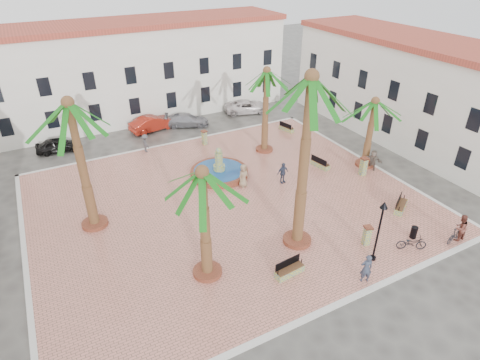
{
  "coord_description": "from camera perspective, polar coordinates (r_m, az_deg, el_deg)",
  "views": [
    {
      "loc": [
        -10.27,
        -21.29,
        15.72
      ],
      "look_at": [
        1.0,
        0.0,
        1.6
      ],
      "focal_mm": 30.0,
      "sensor_mm": 36.0,
      "label": 1
    }
  ],
  "objects": [
    {
      "name": "palm_nw",
      "position": [
        24.29,
        -22.88,
        8.12
      ],
      "size": [
        5.32,
        5.32,
        8.6
      ],
      "color": "brown",
      "rests_on": "plaza"
    },
    {
      "name": "car_black",
      "position": [
        38.64,
        -24.4,
        4.57
      ],
      "size": [
        3.87,
        1.88,
        1.27
      ],
      "primitive_type": "imported",
      "rotation": [
        0.0,
        0.0,
        1.47
      ],
      "color": "black",
      "rests_on": "ground"
    },
    {
      "name": "lamppost_s",
      "position": [
        23.11,
        19.38,
        -5.57
      ],
      "size": [
        0.43,
        0.43,
        3.94
      ],
      "color": "black",
      "rests_on": "plaza"
    },
    {
      "name": "car_red",
      "position": [
        40.4,
        -12.34,
        7.89
      ],
      "size": [
        4.7,
        2.41,
        1.48
      ],
      "primitive_type": "imported",
      "rotation": [
        0.0,
        0.0,
        1.77
      ],
      "color": "maroon",
      "rests_on": "ground"
    },
    {
      "name": "palm_ne",
      "position": [
        33.19,
        3.79,
        13.96
      ],
      "size": [
        4.82,
        4.82,
        7.36
      ],
      "color": "brown",
      "rests_on": "plaza"
    },
    {
      "name": "kerb_w",
      "position": [
        26.56,
        -28.23,
        -10.03
      ],
      "size": [
        0.3,
        22.3,
        0.16
      ],
      "primitive_type": "cube",
      "color": "silver",
      "rests_on": "ground"
    },
    {
      "name": "kerb_n",
      "position": [
        37.32,
        -9.34,
        5.18
      ],
      "size": [
        26.3,
        0.3,
        0.16
      ],
      "primitive_type": "cube",
      "color": "silver",
      "rests_on": "ground"
    },
    {
      "name": "building_east",
      "position": [
        39.8,
        23.98,
        11.45
      ],
      "size": [
        7.4,
        26.4,
        9.0
      ],
      "rotation": [
        0.0,
        0.0,
        1.57
      ],
      "color": "white",
      "rests_on": "ground"
    },
    {
      "name": "car_white",
      "position": [
        44.06,
        1.01,
        10.4
      ],
      "size": [
        5.25,
        3.45,
        1.34
      ],
      "primitive_type": "imported",
      "rotation": [
        0.0,
        0.0,
        1.3
      ],
      "color": "white",
      "rests_on": "ground"
    },
    {
      "name": "bench_ne",
      "position": [
        39.47,
        6.63,
        7.31
      ],
      "size": [
        0.84,
        1.67,
        0.84
      ],
      "rotation": [
        0.0,
        0.0,
        1.8
      ],
      "color": "#8B9B5F",
      "rests_on": "plaza"
    },
    {
      "name": "bench_se",
      "position": [
        29.4,
        21.87,
        -3.47
      ],
      "size": [
        1.8,
        1.39,
        0.94
      ],
      "rotation": [
        0.0,
        0.0,
        0.55
      ],
      "color": "#8B9B5F",
      "rests_on": "plaza"
    },
    {
      "name": "pedestrian_fountain_a",
      "position": [
        29.56,
        0.49,
        0.63
      ],
      "size": [
        1.01,
        0.81,
        1.8
      ],
      "primitive_type": "imported",
      "rotation": [
        0.0,
        0.0,
        0.3
      ],
      "color": "#987F61",
      "rests_on": "plaza"
    },
    {
      "name": "lamppost_e",
      "position": [
        33.99,
        10.01,
        8.13
      ],
      "size": [
        0.47,
        0.47,
        4.37
      ],
      "color": "black",
      "rests_on": "plaza"
    },
    {
      "name": "bollard_se",
      "position": [
        25.23,
        17.6,
        -7.49
      ],
      "size": [
        0.56,
        0.56,
        1.3
      ],
      "rotation": [
        0.0,
        0.0,
        -0.24
      ],
      "color": "#8B9B5F",
      "rests_on": "plaza"
    },
    {
      "name": "building_north",
      "position": [
        43.93,
        -13.97,
        15.08
      ],
      "size": [
        30.4,
        7.4,
        9.5
      ],
      "color": "white",
      "rests_on": "ground"
    },
    {
      "name": "bicycle_b",
      "position": [
        27.68,
        28.31,
        -6.79
      ],
      "size": [
        1.76,
        0.76,
        1.02
      ],
      "primitive_type": "imported",
      "rotation": [
        0.0,
        0.0,
        1.74
      ],
      "color": "black",
      "rests_on": "plaza"
    },
    {
      "name": "bicycle_a",
      "position": [
        25.92,
        23.21,
        -8.19
      ],
      "size": [
        1.83,
        1.4,
        0.92
      ],
      "primitive_type": "imported",
      "rotation": [
        0.0,
        0.0,
        1.05
      ],
      "color": "black",
      "rests_on": "plaza"
    },
    {
      "name": "cyclist_b",
      "position": [
        27.71,
        28.88,
        -5.95
      ],
      "size": [
        0.87,
        0.68,
        1.77
      ],
      "primitive_type": "imported",
      "rotation": [
        0.0,
        0.0,
        3.15
      ],
      "color": "brown",
      "rests_on": "plaza"
    },
    {
      "name": "bench_s",
      "position": [
        22.56,
        7.04,
        -12.65
      ],
      "size": [
        1.79,
        0.7,
        0.92
      ],
      "rotation": [
        0.0,
        0.0,
        0.09
      ],
      "color": "#8B9B5F",
      "rests_on": "plaza"
    },
    {
      "name": "ground",
      "position": [
        28.39,
        -1.79,
        -3.27
      ],
      "size": [
        120.0,
        120.0,
        0.0
      ],
      "primitive_type": "plane",
      "color": "#56544F",
      "rests_on": "ground"
    },
    {
      "name": "bollard_e",
      "position": [
        32.57,
        17.15,
        1.91
      ],
      "size": [
        0.56,
        0.56,
        1.5
      ],
      "rotation": [
        0.0,
        0.0,
        -0.04
      ],
      "color": "#8B9B5F",
      "rests_on": "plaza"
    },
    {
      "name": "kerb_e",
      "position": [
        35.21,
        17.55,
        2.49
      ],
      "size": [
        0.3,
        22.3,
        0.16
      ],
      "primitive_type": "cube",
      "color": "silver",
      "rests_on": "ground"
    },
    {
      "name": "cyclist_a",
      "position": [
        22.61,
        17.52,
        -11.89
      ],
      "size": [
        0.76,
        0.65,
        1.76
      ],
      "primitive_type": "imported",
      "rotation": [
        0.0,
        0.0,
        2.73
      ],
      "color": "#363D51",
      "rests_on": "plaza"
    },
    {
      "name": "plaza",
      "position": [
        28.35,
        -1.79,
        -3.14
      ],
      "size": [
        26.0,
        22.0,
        0.15
      ],
      "primitive_type": "cube",
      "color": "tan",
      "rests_on": "ground"
    },
    {
      "name": "fountain",
      "position": [
        31.41,
        -2.98,
        1.27
      ],
      "size": [
        4.49,
        4.49,
        2.32
      ],
      "color": "brown",
      "rests_on": "plaza"
    },
    {
      "name": "bench_e",
      "position": [
        33.16,
        11.3,
        2.23
      ],
      "size": [
        0.82,
        1.76,
        0.9
      ],
      "rotation": [
        0.0,
        0.0,
        1.76
      ],
      "color": "#8B9B5F",
      "rests_on": "plaza"
    },
    {
      "name": "palm_s",
      "position": [
        20.53,
        9.92,
        11.58
      ],
      "size": [
        5.58,
        5.58,
        10.51
      ],
      "color": "brown",
      "rests_on": "plaza"
    },
    {
      "name": "kerb_s",
      "position": [
        21.36,
        12.09,
        -17.62
      ],
      "size": [
        26.3,
        0.3,
        0.16
      ],
      "primitive_type": "cube",
      "color": "silver",
      "rests_on": "ground"
    },
    {
      "name": "pedestrian_east",
      "position": [
        33.61,
        18.38,
        2.73
      ],
      "size": [
        1.1,
        1.63,
        1.68
      ],
      "primitive_type": "imported",
      "rotation": [
        0.0,
        0.0,
        -1.15
      ],
      "color": "#6C5E53",
      "rests_on": "plaza"
    },
    {
      "name": "litter_bin",
      "position": [
        26.95,
        23.48,
        -6.84
      ],
      "size": [
        0.4,
        0.4,
        0.78
      ],
      "primitive_type": "cylinder",
      "color": "black",
      "rests_on": "plaza"
    },
    {
      "name": "palm_e",
      "position": [
        32.61,
        18.49,
        9.37
      ],
      "size": [
        4.83,
        4.83,
        5.8
      ],
      "color": "brown",
      "rests_on": "plaza"
    },
    {
      "name": "pedestrian_fountain_b",
      "position": [
        30.24,
        6.1,
        1.02
      ],
      "size": [
        1.0,
        0.48,
        1.66
      ],
      "primitive_type": "imported",
      "rotation": [
        0.0,
        0.0,
        0.08
      ],
      "color": "#343E56",
      "rests_on": "plaza"
    },
    {
      "name": "palm_sw",
      "position": [
        19.32,
        -5.32,
        -1.0
      ],
      "size": [
        5.2,
        5.2,
        6.73
      ],
      "color": "brown",
      "rests_on": "plaza"
    },
    {
      "name": "car_silver",
      "position": [
        40.91,
        -7.56,
        8.45
      ],
      "size": [
        4.66,
        3.31,
        1.25
      ],
      "primitive_type": "imported",
      "rotation": [
        0.0,
        0.0,
        1.17
      ],
      "color": "#97989F",
      "rests_on": "ground"
    },
    {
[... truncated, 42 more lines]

